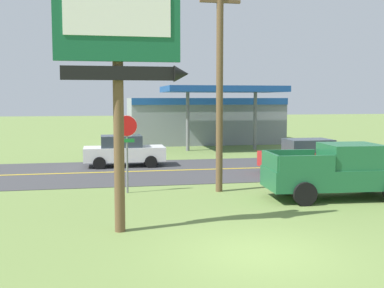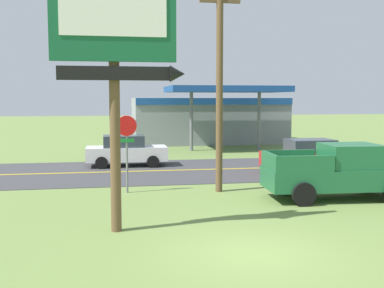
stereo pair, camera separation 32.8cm
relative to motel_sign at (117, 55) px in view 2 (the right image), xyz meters
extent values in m
plane|color=olive|center=(2.97, -2.38, -4.70)|extent=(180.00, 180.00, 0.00)
cube|color=#3D3D3F|center=(2.97, 10.62, -4.69)|extent=(140.00, 8.00, 0.02)
cube|color=gold|center=(2.97, 10.62, -4.68)|extent=(126.00, 0.20, 0.01)
cylinder|color=brown|center=(-0.07, 0.13, -1.36)|extent=(0.28, 0.28, 6.68)
cube|color=#145633|center=(-0.07, -0.05, 0.75)|extent=(3.23, 0.16, 1.86)
cube|color=white|center=(-0.07, -0.14, 0.98)|extent=(2.71, 0.03, 1.04)
cube|color=black|center=(-0.07, -0.05, -0.48)|extent=(2.91, 0.12, 0.36)
cone|color=black|center=(1.58, -0.05, -0.48)|extent=(0.40, 0.44, 0.44)
cylinder|color=slate|center=(0.43, 5.41, -3.60)|extent=(0.08, 0.08, 2.20)
cylinder|color=red|center=(0.43, 5.38, -2.15)|extent=(0.76, 0.03, 0.76)
cylinder|color=white|center=(0.43, 5.40, -2.15)|extent=(0.80, 0.01, 0.80)
cube|color=#19722D|center=(0.43, 5.38, -2.70)|extent=(0.56, 0.03, 0.14)
cylinder|color=brown|center=(3.92, 5.04, -0.46)|extent=(0.26, 0.26, 8.48)
cube|color=brown|center=(3.92, 5.04, 2.48)|extent=(1.55, 0.12, 0.12)
cube|color=gray|center=(7.76, 25.45, -2.90)|extent=(12.00, 6.00, 3.60)
cube|color=#19478C|center=(7.76, 22.40, -1.35)|extent=(12.00, 0.12, 0.50)
cube|color=#19478C|center=(7.76, 19.45, -0.50)|extent=(8.00, 5.00, 0.40)
cylinder|color=slate|center=(5.36, 19.45, -2.60)|extent=(0.24, 0.24, 4.20)
cylinder|color=slate|center=(10.16, 19.45, -2.60)|extent=(0.24, 0.24, 4.20)
cube|color=#1E6038|center=(7.79, 2.98, -3.94)|extent=(5.31, 2.28, 0.72)
cube|color=#1E6038|center=(8.24, 2.95, -3.16)|extent=(2.01, 1.92, 0.84)
cube|color=#28333D|center=(9.13, 2.89, -3.16)|extent=(0.20, 1.66, 0.71)
cube|color=#1E6038|center=(6.32, 3.99, -3.30)|extent=(1.95, 0.24, 0.56)
cube|color=#1E6038|center=(6.21, 2.15, -3.30)|extent=(1.95, 0.24, 0.56)
cube|color=#1E6038|center=(5.29, 3.13, -3.30)|extent=(0.24, 1.88, 0.56)
cylinder|color=black|center=(9.46, 3.86, -4.30)|extent=(0.82, 0.33, 0.80)
cylinder|color=black|center=(6.24, 4.06, -4.30)|extent=(0.82, 0.33, 0.80)
cylinder|color=black|center=(6.12, 2.10, -4.30)|extent=(0.82, 0.33, 0.80)
cube|color=silver|center=(0.70, 12.62, -4.02)|extent=(4.20, 1.76, 0.72)
cube|color=#2D3842|center=(0.55, 12.62, -3.36)|extent=(2.10, 1.56, 0.60)
cylinder|color=black|center=(2.00, 13.50, -4.38)|extent=(0.64, 0.24, 0.64)
cylinder|color=black|center=(2.00, 11.74, -4.38)|extent=(0.64, 0.24, 0.64)
cylinder|color=black|center=(-0.60, 13.50, -4.38)|extent=(0.64, 0.24, 0.64)
cylinder|color=black|center=(-0.60, 11.74, -4.38)|extent=(0.64, 0.24, 0.64)
cube|color=red|center=(9.05, 8.62, -4.02)|extent=(4.20, 1.76, 0.72)
cube|color=#2D3842|center=(9.20, 8.62, -3.36)|extent=(2.10, 1.56, 0.60)
cylinder|color=black|center=(7.75, 7.74, -4.38)|extent=(0.64, 0.24, 0.64)
cylinder|color=black|center=(7.75, 9.50, -4.38)|extent=(0.64, 0.24, 0.64)
cylinder|color=black|center=(10.36, 7.74, -4.38)|extent=(0.64, 0.24, 0.64)
cylinder|color=black|center=(10.36, 9.50, -4.38)|extent=(0.64, 0.24, 0.64)
camera|label=1|loc=(-0.58, -12.66, -1.12)|focal=44.87mm
camera|label=2|loc=(-0.26, -12.72, -1.12)|focal=44.87mm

